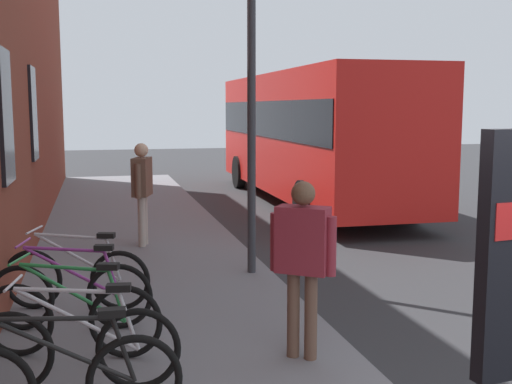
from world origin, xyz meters
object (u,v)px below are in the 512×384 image
Objects in this scene: bicycle_by_door at (76,348)px; bicycle_far_end at (77,277)px; bicycle_nearest_sign at (72,318)px; street_lamp at (251,64)px; city_bus at (310,130)px; bicycle_end_of_row at (63,384)px; pedestrian_crossing_street at (303,251)px; pedestrian_near_bus at (142,183)px; bicycle_under_window at (71,294)px.

bicycle_by_door is 2.30m from bicycle_far_end.
bicycle_nearest_sign is at bearing 179.79° from bicycle_far_end.
bicycle_by_door is 0.35× the size of street_lamp.
bicycle_far_end is 0.16× the size of city_bus.
street_lamp is at bearing -64.12° from bicycle_far_end.
bicycle_nearest_sign is (1.50, -0.01, 0.00)m from bicycle_end_of_row.
bicycle_far_end is 3.74m from street_lamp.
bicycle_far_end is at bearing 46.11° from pedestrian_crossing_street.
pedestrian_near_bus reaches higher than bicycle_nearest_sign.
bicycle_by_door and bicycle_under_window have the same top height.
pedestrian_crossing_street is 0.96× the size of pedestrian_near_bus.
bicycle_by_door and bicycle_far_end have the same top height.
street_lamp reaches higher than bicycle_nearest_sign.
bicycle_nearest_sign is at bearing 75.67° from pedestrian_crossing_street.
pedestrian_near_bus is (5.69, -0.96, 0.70)m from bicycle_by_door.
city_bus is 10.93m from pedestrian_crossing_street.
bicycle_end_of_row is 1.04× the size of pedestrian_crossing_street.
bicycle_nearest_sign is 0.34× the size of street_lamp.
bicycle_under_window is 4.04m from street_lamp.
bicycle_far_end is at bearing -3.42° from bicycle_under_window.
pedestrian_near_bus reaches higher than bicycle_end_of_row.
bicycle_end_of_row is 1.03× the size of bicycle_nearest_sign.
bicycle_by_door is 1.03× the size of pedestrian_crossing_street.
street_lamp is (4.17, -2.44, 2.60)m from bicycle_end_of_row.
city_bus is at bearing -34.71° from bicycle_far_end.
bicycle_end_of_row and bicycle_far_end have the same top height.
street_lamp is at bearing -42.18° from bicycle_nearest_sign.
bicycle_under_window is 0.17× the size of city_bus.
bicycle_by_door is at bearing -175.68° from bicycle_nearest_sign.
bicycle_end_of_row is 2.44m from pedestrian_crossing_street.
bicycle_nearest_sign is at bearing 168.20° from pedestrian_near_bus.
bicycle_under_window and bicycle_far_end have the same top height.
bicycle_far_end is (1.50, -0.01, 0.00)m from bicycle_nearest_sign.
pedestrian_near_bus reaches higher than bicycle_by_door.
bicycle_end_of_row is 1.00× the size of pedestrian_near_bus.
pedestrian_near_bus is (-4.86, 4.70, -0.71)m from city_bus.
pedestrian_near_bus is (4.09, -1.06, 0.70)m from bicycle_under_window.
city_bus reaches higher than bicycle_end_of_row.
bicycle_under_window is at bearing 165.48° from pedestrian_near_bus.
pedestrian_near_bus is (5.44, 1.11, 0.04)m from pedestrian_crossing_street.
street_lamp is (3.47, -2.36, 2.60)m from bicycle_by_door.
pedestrian_near_bus reaches higher than bicycle_far_end.
bicycle_by_door is at bearing 170.40° from pedestrian_near_bus.
city_bus is 6.17× the size of pedestrian_crossing_street.
bicycle_far_end is at bearing -0.39° from bicycle_end_of_row.
bicycle_nearest_sign is at bearing 4.32° from bicycle_by_door.
pedestrian_crossing_street is 5.55m from pedestrian_near_bus.
city_bus reaches higher than bicycle_far_end.
bicycle_nearest_sign is (0.80, 0.06, -0.00)m from bicycle_by_door.
pedestrian_near_bus is 0.35× the size of street_lamp.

